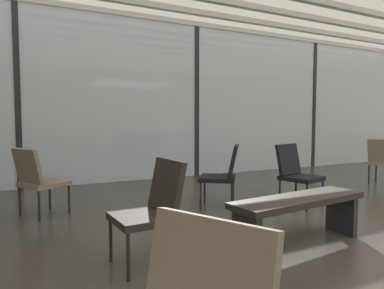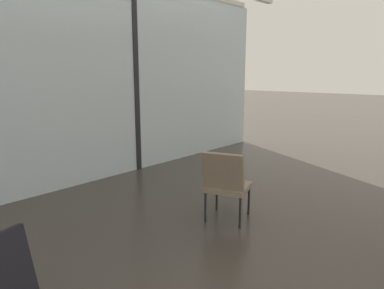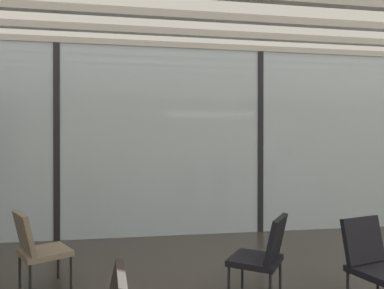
% 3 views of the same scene
% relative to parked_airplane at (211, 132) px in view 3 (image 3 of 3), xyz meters
% --- Properties ---
extents(glass_curtain_wall, '(14.00, 0.08, 3.25)m').
position_rel_parked_airplane_xyz_m(glass_curtain_wall, '(-0.52, -6.38, -0.36)').
color(glass_curtain_wall, silver).
rests_on(glass_curtain_wall, ground).
extents(window_mullion_0, '(0.10, 0.12, 3.25)m').
position_rel_parked_airplane_xyz_m(window_mullion_0, '(-4.02, -6.38, -0.36)').
color(window_mullion_0, black).
rests_on(window_mullion_0, ground).
extents(window_mullion_1, '(0.10, 0.12, 3.25)m').
position_rel_parked_airplane_xyz_m(window_mullion_1, '(-0.52, -6.38, -0.36)').
color(window_mullion_1, black).
rests_on(window_mullion_1, ground).
extents(parked_airplane, '(11.98, 3.96, 3.96)m').
position_rel_parked_airplane_xyz_m(parked_airplane, '(0.00, 0.00, 0.00)').
color(parked_airplane, silver).
rests_on(parked_airplane, ground).
extents(lounge_chair_0, '(0.69, 0.68, 0.87)m').
position_rel_parked_airplane_xyz_m(lounge_chair_0, '(-3.81, -8.44, -1.49)').
color(lounge_chair_0, '#7F705B').
rests_on(lounge_chair_0, ground).
extents(lounge_chair_2, '(0.71, 0.70, 0.87)m').
position_rel_parked_airplane_xyz_m(lounge_chair_2, '(-1.46, -9.07, -1.49)').
color(lounge_chair_2, black).
rests_on(lounge_chair_2, ground).
extents(lounge_chair_3, '(0.60, 0.63, 0.87)m').
position_rel_parked_airplane_xyz_m(lounge_chair_3, '(-0.50, -9.45, -1.49)').
color(lounge_chair_3, black).
rests_on(lounge_chair_3, ground).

